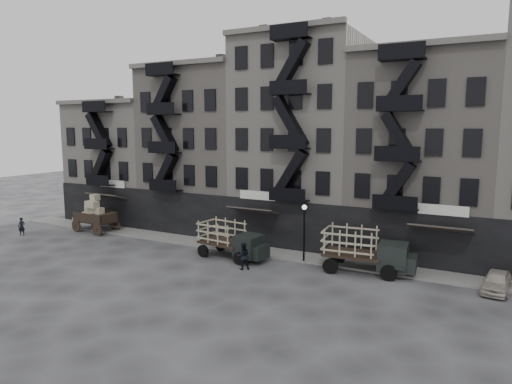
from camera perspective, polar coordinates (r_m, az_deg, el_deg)
The scene contains 14 objects.
ground at distance 32.75m, azimuth -0.71°, elevation -9.28°, with size 140.00×140.00×0.00m, color #38383A.
sidewalk at distance 35.92m, azimuth 2.19°, elevation -7.57°, with size 55.00×2.50×0.15m, color slate.
building_west at distance 51.23m, azimuth -15.26°, elevation 3.64°, with size 10.00×11.35×13.20m.
building_midwest at distance 44.89m, azimuth -5.94°, elevation 5.20°, with size 10.00×11.35×16.20m.
building_center at distance 40.14m, azimuth 6.05°, elevation 6.27°, with size 10.00×11.35×18.20m.
building_mideast at distance 37.62m, azimuth 20.33°, elevation 4.14°, with size 10.00×11.35×16.20m.
lamp_post at distance 33.07m, azimuth 6.04°, elevation -4.16°, with size 0.36×0.36×4.28m.
horse at distance 47.34m, azimuth -21.68°, elevation -3.41°, with size 0.84×1.83×1.55m, color beige.
wagon at distance 45.35m, azimuth -19.58°, elevation -2.23°, with size 4.26×2.50×3.48m.
stake_truck_west at distance 34.38m, azimuth -3.10°, elevation -5.70°, with size 5.71×2.84×2.76m.
stake_truck_east at distance 31.84m, azimuth 13.57°, elevation -6.77°, with size 6.24×2.96×3.04m.
car_east at distance 31.39m, azimuth 27.86°, elevation -9.86°, with size 1.47×3.65×1.24m, color #B1AA9F.
pedestrian_west at distance 46.60m, azimuth -27.25°, elevation -3.86°, with size 0.60×0.39×1.65m, color black.
pedestrian_mid at distance 31.85m, azimuth -1.62°, elevation -8.00°, with size 0.92×0.72×1.90m, color black.
Camera 1 is at (14.99, -27.39, 9.87)m, focal length 32.00 mm.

